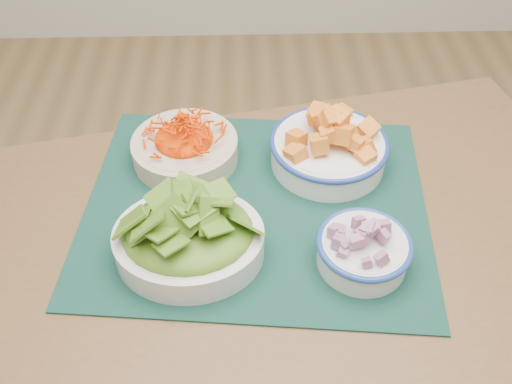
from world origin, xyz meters
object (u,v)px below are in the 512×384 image
carrot_bowl (185,144)px  lettuce_bowl (188,232)px  onion_bowl (364,247)px  squash_bowl (329,144)px  placemat (256,205)px  table (308,276)px

carrot_bowl → lettuce_bowl: (0.02, -0.23, 0.02)m
carrot_bowl → onion_bowl: size_ratio=1.38×
carrot_bowl → squash_bowl: size_ratio=0.91×
placemat → lettuce_bowl: 0.16m
table → placemat: size_ratio=2.00×
squash_bowl → onion_bowl: (0.03, -0.24, -0.01)m
lettuce_bowl → onion_bowl: bearing=-4.7°
onion_bowl → placemat: bearing=141.1°
placemat → onion_bowl: bearing=-33.3°
onion_bowl → table: bearing=138.0°
placemat → squash_bowl: 0.18m
squash_bowl → carrot_bowl: bearing=175.7°
placemat → carrot_bowl: size_ratio=2.75×
table → squash_bowl: squash_bowl is taller
table → onion_bowl: 0.18m
placemat → carrot_bowl: carrot_bowl is taller
squash_bowl → lettuce_bowl: lettuce_bowl is taller
squash_bowl → table: bearing=-104.6°
carrot_bowl → lettuce_bowl: lettuce_bowl is taller
table → placemat: placemat is taller
placemat → onion_bowl: size_ratio=3.79×
carrot_bowl → onion_bowl: (0.29, -0.26, 0.00)m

